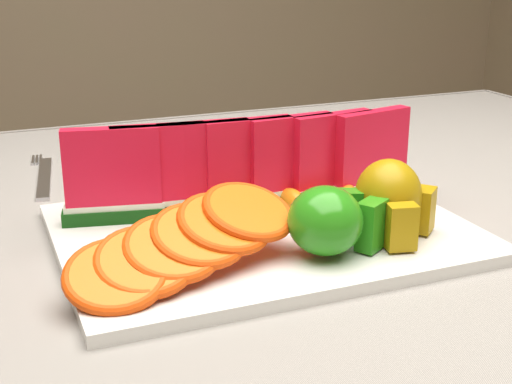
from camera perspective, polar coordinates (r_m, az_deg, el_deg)
name	(u,v)px	position (r m, az deg, el deg)	size (l,w,h in m)	color
table	(222,315)	(0.79, -2.73, -9.79)	(1.40, 0.90, 0.75)	#47271A
tablecloth	(221,263)	(0.76, -2.80, -5.66)	(1.53, 1.03, 0.20)	slate
platter	(263,232)	(0.72, 0.54, -3.22)	(0.40, 0.30, 0.01)	silver
apple_cluster	(331,220)	(0.64, 6.03, -2.27)	(0.10, 0.08, 0.06)	#1E7C1D
pear_cluster	(391,198)	(0.69, 10.76, -0.50)	(0.09, 0.09, 0.07)	#9F820E
side_plate	(214,144)	(1.05, -3.39, 3.85)	(0.22, 0.22, 0.01)	silver
fork	(44,176)	(0.94, -16.62, 1.23)	(0.04, 0.20, 0.00)	silver
watermelon_row	(249,167)	(0.75, -0.60, 2.03)	(0.39, 0.07, 0.10)	#123E13
orange_fan_front	(186,241)	(0.61, -5.61, -3.94)	(0.24, 0.15, 0.06)	#EC3200
orange_fan_back	(256,166)	(0.83, 0.01, 2.06)	(0.38, 0.11, 0.05)	#EC3200
tangerine_segments	(274,208)	(0.73, 1.49, -1.27)	(0.21, 0.07, 0.02)	#EA5203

